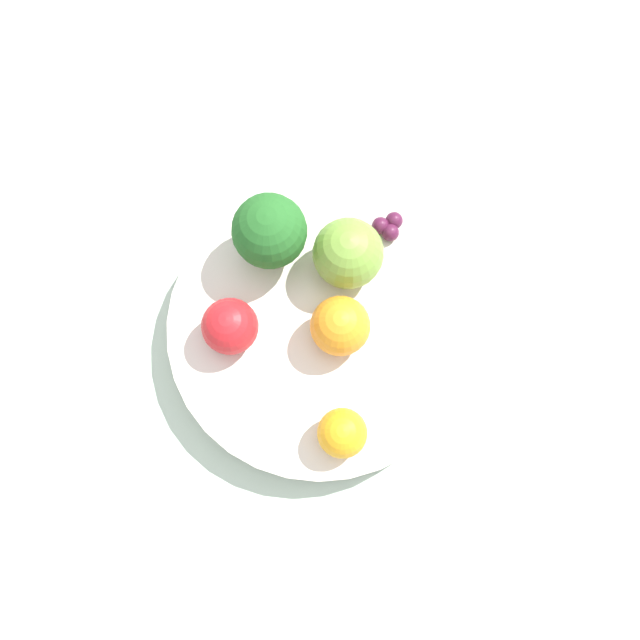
# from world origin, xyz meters

# --- Properties ---
(ground_plane) EXTENTS (6.00, 6.00, 0.00)m
(ground_plane) POSITION_xyz_m (0.00, 0.00, 0.00)
(ground_plane) COLOR gray
(table_surface) EXTENTS (1.20, 1.20, 0.02)m
(table_surface) POSITION_xyz_m (0.00, 0.00, 0.01)
(table_surface) COLOR #B2C6B2
(table_surface) RESTS_ON ground_plane
(bowl) EXTENTS (0.25, 0.25, 0.03)m
(bowl) POSITION_xyz_m (0.00, 0.00, 0.04)
(bowl) COLOR silver
(bowl) RESTS_ON table_surface
(broccoli) EXTENTS (0.06, 0.06, 0.07)m
(broccoli) POSITION_xyz_m (-0.07, -0.01, 0.09)
(broccoli) COLOR #99C17A
(broccoli) RESTS_ON bowl
(apple_red) EXTENTS (0.05, 0.05, 0.05)m
(apple_red) POSITION_xyz_m (-0.02, -0.07, 0.08)
(apple_red) COLOR red
(apple_red) RESTS_ON bowl
(apple_green) EXTENTS (0.06, 0.06, 0.06)m
(apple_green) POSITION_xyz_m (-0.04, 0.04, 0.08)
(apple_green) COLOR olive
(apple_green) RESTS_ON bowl
(orange_front) EXTENTS (0.05, 0.05, 0.05)m
(orange_front) POSITION_xyz_m (0.01, 0.01, 0.08)
(orange_front) COLOR orange
(orange_front) RESTS_ON bowl
(orange_back) EXTENTS (0.04, 0.04, 0.04)m
(orange_back) POSITION_xyz_m (0.09, -0.02, 0.07)
(orange_back) COLOR orange
(orange_back) RESTS_ON bowl
(grape_cluster) EXTENTS (0.02, 0.03, 0.01)m
(grape_cluster) POSITION_xyz_m (-0.06, 0.08, 0.06)
(grape_cluster) COLOR #511938
(grape_cluster) RESTS_ON bowl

